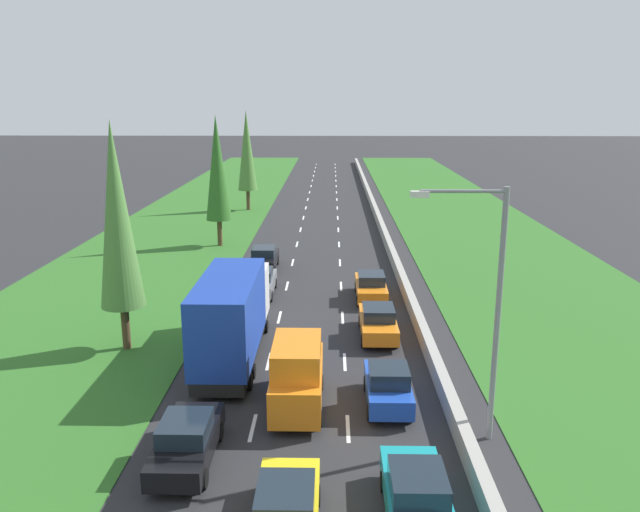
% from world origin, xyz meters
% --- Properties ---
extents(ground_plane, '(300.00, 300.00, 0.00)m').
position_xyz_m(ground_plane, '(0.00, 60.00, 0.00)').
color(ground_plane, '#28282B').
rests_on(ground_plane, ground).
extents(grass_verge_left, '(14.00, 140.00, 0.04)m').
position_xyz_m(grass_verge_left, '(-12.65, 60.00, 0.02)').
color(grass_verge_left, '#2D6623').
rests_on(grass_verge_left, ground).
extents(grass_verge_right, '(14.00, 140.00, 0.04)m').
position_xyz_m(grass_verge_right, '(14.35, 60.00, 0.02)').
color(grass_verge_right, '#2D6623').
rests_on(grass_verge_right, ground).
extents(median_barrier, '(0.44, 120.00, 0.85)m').
position_xyz_m(median_barrier, '(5.70, 60.00, 0.42)').
color(median_barrier, '#9E9B93').
rests_on(median_barrier, ground).
extents(lane_markings, '(3.64, 116.00, 0.01)m').
position_xyz_m(lane_markings, '(0.00, 60.00, 0.01)').
color(lane_markings, white).
rests_on(lane_markings, ground).
extents(black_sedan_left_lane, '(1.82, 4.50, 1.64)m').
position_xyz_m(black_sedan_left_lane, '(-3.63, 18.69, 0.81)').
color(black_sedan_left_lane, black).
rests_on(black_sedan_left_lane, ground).
extents(yellow_sedan_centre_lane, '(1.82, 4.50, 1.64)m').
position_xyz_m(yellow_sedan_centre_lane, '(-0.09, 15.09, 0.81)').
color(yellow_sedan_centre_lane, yellow).
rests_on(yellow_sedan_centre_lane, ground).
extents(orange_van_centre_lane, '(1.96, 4.90, 2.82)m').
position_xyz_m(orange_van_centre_lane, '(-0.18, 22.57, 1.40)').
color(orange_van_centre_lane, orange).
rests_on(orange_van_centre_lane, ground).
extents(blue_box_truck_left_lane, '(2.46, 9.40, 4.18)m').
position_xyz_m(blue_box_truck_left_lane, '(-3.39, 27.22, 2.18)').
color(blue_box_truck_left_lane, black).
rests_on(blue_box_truck_left_lane, ground).
extents(teal_sedan_right_lane, '(1.82, 4.50, 1.64)m').
position_xyz_m(teal_sedan_right_lane, '(3.57, 15.84, 0.81)').
color(teal_sedan_right_lane, teal).
rests_on(teal_sedan_right_lane, ground).
extents(grey_sedan_left_lane, '(1.82, 4.50, 1.64)m').
position_xyz_m(grey_sedan_left_lane, '(-3.30, 37.16, 0.81)').
color(grey_sedan_left_lane, slate).
rests_on(grey_sedan_left_lane, ground).
extents(blue_hatchback_right_lane, '(1.74, 3.90, 1.72)m').
position_xyz_m(blue_hatchback_right_lane, '(3.35, 22.81, 0.84)').
color(blue_hatchback_right_lane, '#1E47B7').
rests_on(blue_hatchback_right_lane, ground).
extents(orange_sedan_right_lane, '(1.82, 4.50, 1.64)m').
position_xyz_m(orange_sedan_right_lane, '(3.49, 30.20, 0.81)').
color(orange_sedan_right_lane, orange).
rests_on(orange_sedan_right_lane, ground).
extents(black_sedan_left_lane_fifth, '(1.82, 4.50, 1.64)m').
position_xyz_m(black_sedan_left_lane_fifth, '(-3.64, 43.02, 0.81)').
color(black_sedan_left_lane_fifth, black).
rests_on(black_sedan_left_lane_fifth, ground).
extents(orange_sedan_right_lane_fifth, '(1.82, 4.50, 1.64)m').
position_xyz_m(orange_sedan_right_lane_fifth, '(3.51, 36.39, 0.81)').
color(orange_sedan_right_lane_fifth, orange).
rests_on(orange_sedan_right_lane_fifth, ground).
extents(poplar_tree_second, '(2.07, 2.07, 10.90)m').
position_xyz_m(poplar_tree_second, '(-8.75, 28.41, 6.50)').
color(poplar_tree_second, '#4C3823').
rests_on(poplar_tree_second, ground).
extents(poplar_tree_third, '(2.07, 2.07, 10.60)m').
position_xyz_m(poplar_tree_third, '(-8.05, 50.35, 6.35)').
color(poplar_tree_third, '#4C3823').
rests_on(poplar_tree_third, ground).
extents(poplar_tree_fourth, '(2.07, 2.07, 10.63)m').
position_xyz_m(poplar_tree_fourth, '(-7.94, 67.51, 6.37)').
color(poplar_tree_fourth, '#4C3823').
rests_on(poplar_tree_fourth, ground).
extents(street_light_mast, '(3.20, 0.28, 9.00)m').
position_xyz_m(street_light_mast, '(6.42, 20.45, 5.23)').
color(street_light_mast, gray).
rests_on(street_light_mast, ground).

